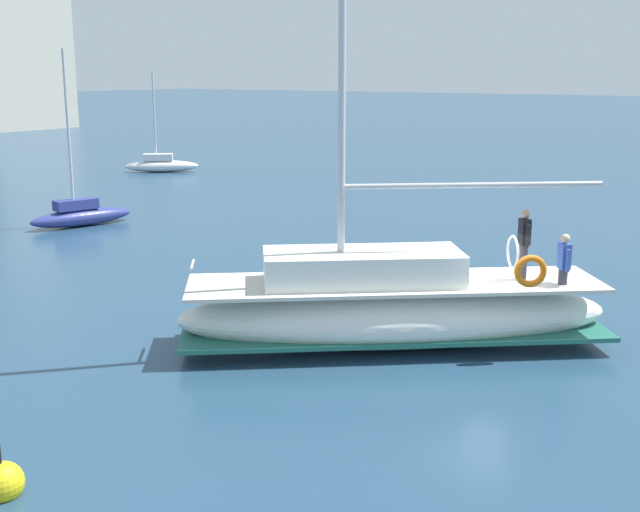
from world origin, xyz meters
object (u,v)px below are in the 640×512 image
(moored_sloop_far, at_px, (81,214))
(mooring_buoy, at_px, (2,483))
(main_sailboat, at_px, (391,307))
(moored_cutter_left, at_px, (161,164))

(moored_sloop_far, xyz_separation_m, mooring_buoy, (-14.51, -15.89, -0.30))
(main_sailboat, relative_size, moored_sloop_far, 1.88)
(main_sailboat, distance_m, moored_cutter_left, 33.97)
(main_sailboat, xyz_separation_m, moored_sloop_far, (5.61, 17.29, -0.42))
(main_sailboat, height_order, moored_sloop_far, main_sailboat)
(main_sailboat, bearing_deg, mooring_buoy, 171.06)
(moored_sloop_far, bearing_deg, mooring_buoy, -132.40)
(moored_sloop_far, bearing_deg, main_sailboat, -107.98)
(main_sailboat, height_order, mooring_buoy, main_sailboat)
(moored_cutter_left, distance_m, mooring_buoy, 38.93)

